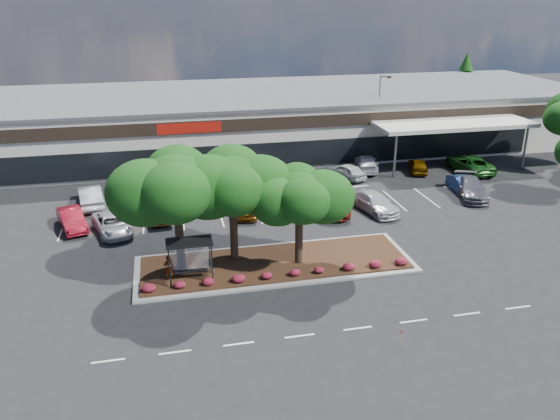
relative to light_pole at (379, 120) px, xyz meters
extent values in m
plane|color=black|center=(-14.48, -27.54, -3.74)|extent=(160.00, 160.00, 0.00)
cube|color=beige|center=(-14.48, 6.46, -0.74)|extent=(80.00, 20.00, 6.00)
cube|color=#4D4D4F|center=(-14.48, 6.46, 2.36)|extent=(80.40, 20.40, 0.30)
cube|color=black|center=(-14.48, -3.59, 1.06)|extent=(80.00, 0.25, 1.20)
cube|color=black|center=(-14.48, -3.59, -2.14)|extent=(60.00, 0.18, 2.60)
cube|color=#A6150B|center=(-20.48, -3.66, 1.06)|extent=(6.00, 0.12, 1.00)
cube|color=beige|center=(5.52, -6.04, 0.66)|extent=(16.00, 5.00, 0.40)
cylinder|color=slate|center=(-1.48, -8.04, -1.64)|extent=(0.24, 0.24, 4.20)
cylinder|color=slate|center=(12.52, -8.04, -1.64)|extent=(0.24, 0.24, 4.20)
cube|color=gray|center=(-16.48, -23.54, -3.67)|extent=(18.00, 6.00, 0.15)
cube|color=#462819|center=(-16.48, -23.54, -3.54)|extent=(17.20, 5.20, 0.12)
cube|color=silver|center=(-26.48, -31.54, -3.74)|extent=(1.60, 0.12, 0.01)
cube|color=silver|center=(-23.28, -31.54, -3.74)|extent=(1.60, 0.12, 0.01)
cube|color=silver|center=(-20.08, -31.54, -3.74)|extent=(1.60, 0.12, 0.01)
cube|color=silver|center=(-16.88, -31.54, -3.74)|extent=(1.60, 0.12, 0.01)
cube|color=silver|center=(-13.68, -31.54, -3.74)|extent=(1.60, 0.12, 0.01)
cube|color=silver|center=(-10.48, -31.54, -3.74)|extent=(1.60, 0.12, 0.01)
cube|color=silver|center=(-7.28, -31.54, -3.74)|extent=(1.60, 0.12, 0.01)
cube|color=silver|center=(-4.08, -31.54, -3.74)|extent=(1.60, 0.12, 0.01)
cube|color=silver|center=(-30.98, -14.04, -3.74)|extent=(0.12, 5.00, 0.01)
cube|color=silver|center=(-27.98, -14.04, -3.74)|extent=(0.12, 5.00, 0.01)
cube|color=silver|center=(-24.98, -14.04, -3.74)|extent=(0.12, 5.00, 0.01)
cube|color=silver|center=(-21.98, -14.04, -3.74)|extent=(0.12, 5.00, 0.01)
cube|color=silver|center=(-18.98, -14.04, -3.74)|extent=(0.12, 5.00, 0.01)
cube|color=silver|center=(-15.98, -14.04, -3.74)|extent=(0.12, 5.00, 0.01)
cube|color=silver|center=(-12.98, -14.04, -3.74)|extent=(0.12, 5.00, 0.01)
cube|color=silver|center=(-9.98, -14.04, -3.74)|extent=(0.12, 5.00, 0.01)
cube|color=silver|center=(-6.98, -14.04, -3.74)|extent=(0.12, 5.00, 0.01)
cube|color=silver|center=(-3.98, -14.04, -3.74)|extent=(0.12, 5.00, 0.01)
cube|color=silver|center=(-0.98, -14.04, -3.74)|extent=(0.12, 5.00, 0.01)
cube|color=silver|center=(2.02, -14.04, -3.74)|extent=(0.12, 5.00, 0.01)
cylinder|color=black|center=(-23.23, -24.09, -2.23)|extent=(0.08, 0.08, 2.50)
cylinder|color=black|center=(-20.73, -24.09, -2.23)|extent=(0.08, 0.08, 2.50)
cylinder|color=black|center=(-23.23, -25.39, -2.23)|extent=(0.08, 0.08, 2.50)
cylinder|color=black|center=(-20.73, -25.39, -2.23)|extent=(0.08, 0.08, 2.50)
cube|color=black|center=(-21.98, -24.74, -0.94)|extent=(2.75, 1.55, 0.10)
cube|color=silver|center=(-21.98, -24.09, -2.11)|extent=(2.30, 0.03, 2.00)
cube|color=black|center=(-21.98, -24.49, -3.03)|extent=(2.00, 0.35, 0.06)
cone|color=#12350C|center=(19.52, 16.46, 0.76)|extent=(3.96, 3.96, 9.00)
imported|color=#594C47|center=(-23.29, -24.44, -2.68)|extent=(0.63, 0.46, 1.62)
cube|color=gray|center=(-0.11, 0.04, -3.54)|extent=(0.50, 0.50, 0.40)
cylinder|color=slate|center=(-0.11, 0.04, 0.72)|extent=(0.14, 0.14, 8.13)
cube|color=slate|center=(0.31, -0.13, 4.64)|extent=(0.92, 0.55, 0.14)
cube|color=black|center=(0.77, -0.32, 4.57)|extent=(0.53, 0.45, 0.18)
cube|color=tan|center=(-12.20, -33.55, -3.25)|extent=(0.03, 0.03, 0.99)
cube|color=#E83D7B|center=(-12.15, -33.55, -2.83)|extent=(0.02, 0.14, 0.18)
imported|color=maroon|center=(-30.20, -14.34, -3.00)|extent=(2.87, 4.80, 1.49)
imported|color=#B9B9B9|center=(-27.18, -15.80, -3.07)|extent=(3.53, 5.29, 1.35)
imported|color=brown|center=(-23.77, -13.60, -2.96)|extent=(1.96, 4.87, 1.57)
imported|color=brown|center=(-16.92, -14.31, -2.97)|extent=(2.58, 4.78, 1.55)
imported|color=slate|center=(-9.88, -12.91, -2.99)|extent=(4.24, 5.94, 1.50)
imported|color=maroon|center=(-9.89, -15.18, -2.92)|extent=(4.35, 6.48, 1.65)
imported|color=silver|center=(-6.62, -16.01, -3.00)|extent=(3.16, 5.48, 1.49)
imported|color=navy|center=(2.68, -13.59, -3.04)|extent=(1.86, 4.39, 1.41)
imported|color=#54535B|center=(2.81, -14.62, -2.94)|extent=(3.89, 5.94, 1.60)
imported|color=#A3ABAF|center=(-29.28, -9.74, -2.90)|extent=(2.63, 5.36, 1.69)
imported|color=#B2B2B2|center=(-20.75, -8.26, -3.03)|extent=(2.09, 4.95, 1.43)
imported|color=#681D08|center=(-21.48, -6.27, -2.97)|extent=(4.30, 6.12, 1.55)
imported|color=maroon|center=(-15.43, -8.34, -3.04)|extent=(3.55, 5.20, 1.40)
imported|color=white|center=(-13.62, -6.07, -3.08)|extent=(2.65, 4.85, 1.33)
imported|color=#BBBBBB|center=(-6.08, -7.43, -3.02)|extent=(3.33, 4.60, 1.46)
imported|color=#BABABA|center=(-3.32, -5.42, -2.98)|extent=(3.53, 5.65, 1.53)
imported|color=#643D04|center=(1.46, -7.09, -3.06)|extent=(2.77, 4.33, 1.37)
imported|color=#195318|center=(6.48, -8.10, -2.91)|extent=(2.77, 5.98, 1.66)
camera|label=1|loc=(-23.04, -54.66, 12.89)|focal=35.00mm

